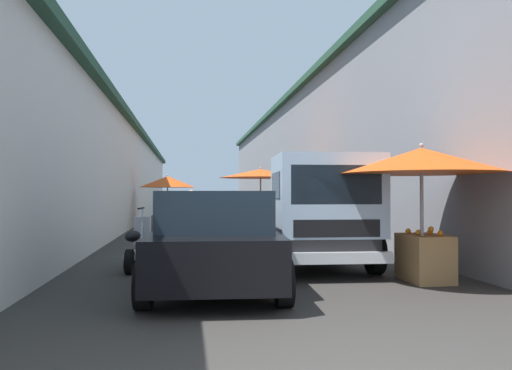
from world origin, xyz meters
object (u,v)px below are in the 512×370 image
at_px(fruit_stall_near_left, 260,181).
at_px(parked_scooter, 137,245).
at_px(vendor_by_crates, 292,211).
at_px(vendor_in_shade, 191,210).
at_px(hatchback_car, 215,238).
at_px(plastic_stool, 286,231).
at_px(fruit_stall_mid_lane, 167,186).
at_px(fruit_stall_far_left, 422,174).
at_px(delivery_truck, 317,213).

height_order(fruit_stall_near_left, parked_scooter, fruit_stall_near_left).
xyz_separation_m(vendor_by_crates, parked_scooter, (-3.11, 3.69, -0.49)).
distance_m(vendor_in_shade, parked_scooter, 6.59).
relative_size(hatchback_car, plastic_stool, 9.20).
distance_m(fruit_stall_mid_lane, fruit_stall_near_left, 5.22).
distance_m(hatchback_car, plastic_stool, 6.60).
bearing_deg(vendor_by_crates, vendor_in_shade, 37.76).
distance_m(hatchback_car, parked_scooter, 2.44).
relative_size(fruit_stall_mid_lane, plastic_stool, 5.36).
bearing_deg(fruit_stall_far_left, fruit_stall_near_left, 7.40).
xyz_separation_m(fruit_stall_mid_lane, delivery_truck, (-11.44, -3.27, -0.66)).
relative_size(hatchback_car, vendor_by_crates, 2.46).
distance_m(fruit_stall_far_left, vendor_in_shade, 9.37).
xyz_separation_m(delivery_truck, plastic_stool, (4.60, -0.37, -0.71)).
xyz_separation_m(hatchback_car, delivery_truck, (1.54, -2.02, 0.30)).
bearing_deg(delivery_truck, vendor_by_crates, -5.10).
bearing_deg(fruit_stall_mid_lane, vendor_by_crates, -155.42).
relative_size(hatchback_car, vendor_in_shade, 2.63).
bearing_deg(vendor_in_shade, fruit_stall_mid_lane, 12.23).
xyz_separation_m(vendor_by_crates, vendor_in_shade, (3.39, 2.62, -0.07)).
height_order(hatchback_car, delivery_truck, delivery_truck).
xyz_separation_m(fruit_stall_far_left, hatchback_car, (0.13, 3.26, -0.98)).
relative_size(fruit_stall_far_left, parked_scooter, 1.50).
relative_size(fruit_stall_mid_lane, vendor_in_shade, 1.53).
bearing_deg(hatchback_car, plastic_stool, -21.27).
height_order(fruit_stall_near_left, vendor_by_crates, fruit_stall_near_left).
xyz_separation_m(vendor_in_shade, plastic_stool, (-2.36, -2.67, -0.54)).
bearing_deg(delivery_truck, parked_scooter, 81.98).
xyz_separation_m(fruit_stall_far_left, plastic_stool, (6.27, 0.87, -1.39)).
relative_size(fruit_stall_far_left, delivery_truck, 0.51).
bearing_deg(fruit_stall_far_left, fruit_stall_mid_lane, 19.00).
height_order(vendor_by_crates, vendor_in_shade, vendor_by_crates).
height_order(vendor_in_shade, parked_scooter, vendor_in_shade).
xyz_separation_m(fruit_stall_mid_lane, parked_scooter, (-10.96, 0.10, -1.25)).
distance_m(fruit_stall_near_left, hatchback_car, 9.26).
bearing_deg(hatchback_car, vendor_by_crates, -24.57).
xyz_separation_m(fruit_stall_near_left, hatchback_car, (-8.96, 2.08, -1.09)).
bearing_deg(parked_scooter, vendor_in_shade, -9.36).
bearing_deg(parked_scooter, delivery_truck, -98.02).
distance_m(fruit_stall_mid_lane, delivery_truck, 11.91).
xyz_separation_m(fruit_stall_mid_lane, vendor_in_shade, (-4.47, -0.97, -0.83)).
relative_size(hatchback_car, parked_scooter, 2.37).
height_order(fruit_stall_far_left, delivery_truck, fruit_stall_far_left).
bearing_deg(delivery_truck, fruit_stall_near_left, -0.45).
bearing_deg(hatchback_car, fruit_stall_near_left, -13.07).
bearing_deg(parked_scooter, vendor_by_crates, -49.94).
distance_m(fruit_stall_far_left, parked_scooter, 5.24).
bearing_deg(vendor_by_crates, fruit_stall_far_left, -170.05).
height_order(hatchback_car, parked_scooter, hatchback_car).
bearing_deg(plastic_stool, vendor_in_shade, 48.51).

